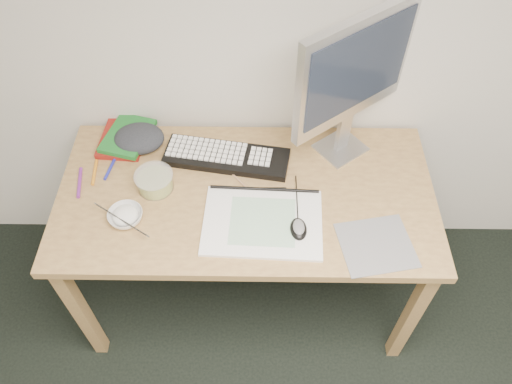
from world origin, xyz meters
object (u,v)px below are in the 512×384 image
desk (246,206)px  rice_bowl (126,216)px  keyboard (227,157)px  sketchpad (263,222)px  monitor (354,73)px

desk → rice_bowl: rice_bowl is taller
keyboard → rice_bowl: size_ratio=3.91×
sketchpad → monitor: bearing=52.7°
keyboard → monitor: bearing=17.7°
desk → rice_bowl: (-0.42, -0.13, 0.10)m
rice_bowl → keyboard: bearing=40.7°
desk → rice_bowl: size_ratio=11.35×
sketchpad → monitor: monitor is taller
keyboard → rice_bowl: rice_bowl is taller
keyboard → rice_bowl: (-0.34, -0.29, 0.01)m
desk → rice_bowl: bearing=-163.1°
sketchpad → rice_bowl: bearing=-178.6°
monitor → rice_bowl: monitor is taller
sketchpad → rice_bowl: 0.48m
keyboard → rice_bowl: 0.45m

